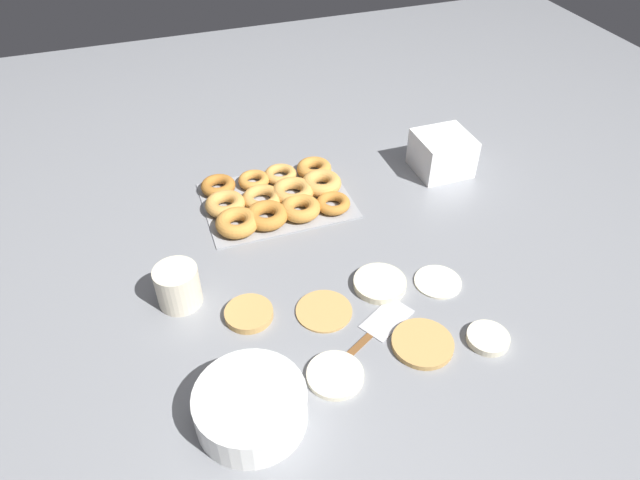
# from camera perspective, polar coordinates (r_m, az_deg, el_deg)

# --- Properties ---
(ground_plane) EXTENTS (3.00, 3.00, 0.00)m
(ground_plane) POSITION_cam_1_polar(r_m,az_deg,el_deg) (1.23, 3.19, -3.83)
(ground_plane) COLOR gray
(pancake_0) EXTENTS (0.10, 0.10, 0.02)m
(pancake_0) POSITION_cam_1_polar(r_m,az_deg,el_deg) (1.16, -7.12, -7.31)
(pancake_0) COLOR tan
(pancake_0) RESTS_ON ground_plane
(pancake_1) EXTENTS (0.11, 0.11, 0.01)m
(pancake_1) POSITION_cam_1_polar(r_m,az_deg,el_deg) (1.16, 0.40, -7.03)
(pancake_1) COLOR tan
(pancake_1) RESTS_ON ground_plane
(pancake_2) EXTENTS (0.08, 0.08, 0.01)m
(pancake_2) POSITION_cam_1_polar(r_m,az_deg,el_deg) (1.16, 16.44, -9.40)
(pancake_2) COLOR beige
(pancake_2) RESTS_ON ground_plane
(pancake_3) EXTENTS (0.11, 0.11, 0.01)m
(pancake_3) POSITION_cam_1_polar(r_m,az_deg,el_deg) (1.06, 1.52, -13.35)
(pancake_3) COLOR beige
(pancake_3) RESTS_ON ground_plane
(pancake_4) EXTENTS (0.10, 0.10, 0.01)m
(pancake_4) POSITION_cam_1_polar(r_m,az_deg,el_deg) (1.24, 11.71, -4.04)
(pancake_4) COLOR silver
(pancake_4) RESTS_ON ground_plane
(pancake_5) EXTENTS (0.12, 0.12, 0.01)m
(pancake_5) POSITION_cam_1_polar(r_m,az_deg,el_deg) (1.12, 10.22, -10.15)
(pancake_5) COLOR tan
(pancake_5) RESTS_ON ground_plane
(pancake_6) EXTENTS (0.11, 0.11, 0.02)m
(pancake_6) POSITION_cam_1_polar(r_m,az_deg,el_deg) (1.22, 6.00, -4.34)
(pancake_6) COLOR beige
(pancake_6) RESTS_ON ground_plane
(donut_tray) EXTENTS (0.36, 0.27, 0.04)m
(donut_tray) POSITION_cam_1_polar(r_m,az_deg,el_deg) (1.43, -4.40, 4.34)
(donut_tray) COLOR #93969B
(donut_tray) RESTS_ON ground_plane
(batter_bowl) EXTENTS (0.19, 0.19, 0.07)m
(batter_bowl) POSITION_cam_1_polar(r_m,az_deg,el_deg) (1.00, -6.93, -16.21)
(batter_bowl) COLOR white
(batter_bowl) RESTS_ON ground_plane
(container_stack) EXTENTS (0.14, 0.13, 0.10)m
(container_stack) POSITION_cam_1_polar(r_m,az_deg,el_deg) (1.56, 12.11, 8.49)
(container_stack) COLOR white
(container_stack) RESTS_ON ground_plane
(paper_cup) EXTENTS (0.09, 0.09, 0.09)m
(paper_cup) POSITION_cam_1_polar(r_m,az_deg,el_deg) (1.19, -14.02, -4.50)
(paper_cup) COLOR beige
(paper_cup) RESTS_ON ground_plane
(spatula) EXTENTS (0.23, 0.15, 0.01)m
(spatula) POSITION_cam_1_polar(r_m,az_deg,el_deg) (1.14, 5.90, -8.58)
(spatula) COLOR brown
(spatula) RESTS_ON ground_plane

